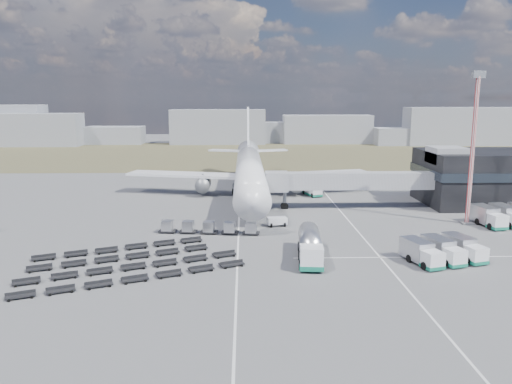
{
  "coord_description": "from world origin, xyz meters",
  "views": [
    {
      "loc": [
        -1.18,
        -67.85,
        19.83
      ],
      "look_at": [
        0.9,
        15.72,
        4.0
      ],
      "focal_mm": 35.0,
      "sensor_mm": 36.0,
      "label": 1
    }
  ],
  "objects": [
    {
      "name": "ground",
      "position": [
        0.0,
        0.0,
        0.0
      ],
      "size": [
        420.0,
        420.0,
        0.0
      ],
      "primitive_type": "plane",
      "color": "#565659",
      "rests_on": "ground"
    },
    {
      "name": "grass_strip",
      "position": [
        0.0,
        110.0,
        0.01
      ],
      "size": [
        420.0,
        90.0,
        0.01
      ],
      "primitive_type": "cube",
      "color": "#48452B",
      "rests_on": "ground"
    },
    {
      "name": "lane_markings",
      "position": [
        9.77,
        3.0,
        0.01
      ],
      "size": [
        47.12,
        110.0,
        0.01
      ],
      "color": "silver",
      "rests_on": "ground"
    },
    {
      "name": "terminal",
      "position": [
        47.77,
        23.96,
        5.25
      ],
      "size": [
        30.4,
        16.4,
        11.0
      ],
      "color": "black",
      "rests_on": "ground"
    },
    {
      "name": "jet_bridge",
      "position": [
        15.9,
        20.42,
        5.05
      ],
      "size": [
        30.3,
        3.8,
        7.05
      ],
      "color": "#939399",
      "rests_on": "ground"
    },
    {
      "name": "airliner",
      "position": [
        0.0,
        32.38,
        5.29
      ],
      "size": [
        51.59,
        64.53,
        17.62
      ],
      "color": "white",
      "rests_on": "ground"
    },
    {
      "name": "skyline",
      "position": [
        2.23,
        148.44,
        6.41
      ],
      "size": [
        296.59,
        25.48,
        16.92
      ],
      "color": "gray",
      "rests_on": "ground"
    },
    {
      "name": "fuel_tanker",
      "position": [
        7.03,
        -8.44,
        1.78
      ],
      "size": [
        3.77,
        11.22,
        3.56
      ],
      "rotation": [
        0.0,
        0.0,
        -0.09
      ],
      "color": "white",
      "rests_on": "ground"
    },
    {
      "name": "pushback_tug",
      "position": [
        4.0,
        8.0,
        0.7
      ],
      "size": [
        3.28,
        2.2,
        1.39
      ],
      "primitive_type": "cube",
      "rotation": [
        0.0,
        0.0,
        0.17
      ],
      "color": "white",
      "rests_on": "ground"
    },
    {
      "name": "catering_truck",
      "position": [
        12.89,
        32.69,
        1.27
      ],
      "size": [
        3.76,
        5.82,
        2.48
      ],
      "rotation": [
        0.0,
        0.0,
        0.31
      ],
      "color": "white",
      "rests_on": "ground"
    },
    {
      "name": "service_trucks_near",
      "position": [
        23.26,
        -9.65,
        1.39
      ],
      "size": [
        9.86,
        8.47,
        2.56
      ],
      "rotation": [
        0.0,
        0.0,
        0.29
      ],
      "color": "white",
      "rests_on": "ground"
    },
    {
      "name": "service_trucks_far",
      "position": [
        40.47,
        7.67,
        1.51
      ],
      "size": [
        9.98,
        8.07,
        2.78
      ],
      "rotation": [
        0.0,
        0.0,
        0.14
      ],
      "color": "white",
      "rests_on": "ground"
    },
    {
      "name": "uld_row",
      "position": [
        -6.38,
        3.76,
        0.99
      ],
      "size": [
        15.15,
        3.26,
        1.65
      ],
      "rotation": [
        0.0,
        0.0,
        -0.11
      ],
      "color": "black",
      "rests_on": "ground"
    },
    {
      "name": "baggage_dollies",
      "position": [
        -15.44,
        -10.14,
        0.34
      ],
      "size": [
        28.05,
        22.01,
        0.69
      ],
      "rotation": [
        0.0,
        0.0,
        0.4
      ],
      "color": "black",
      "rests_on": "ground"
    },
    {
      "name": "floodlight_mast",
      "position": [
        34.48,
        8.71,
        11.97
      ],
      "size": [
        2.28,
        1.84,
        23.87
      ],
      "rotation": [
        0.0,
        0.0,
        0.25
      ],
      "color": "#AA1B1D",
      "rests_on": "ground"
    }
  ]
}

